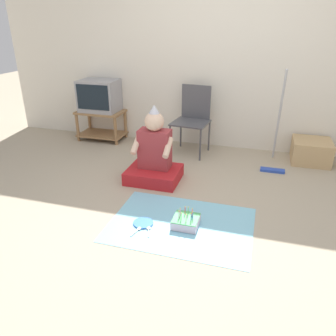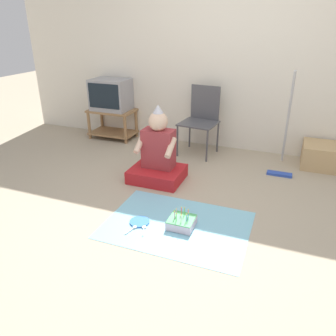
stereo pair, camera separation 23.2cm
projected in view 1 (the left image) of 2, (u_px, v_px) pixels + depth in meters
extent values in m
plane|color=tan|center=(184.00, 214.00, 3.03)|extent=(16.00, 16.00, 0.00)
cube|color=silver|center=(223.00, 52.00, 4.21)|extent=(6.40, 0.06, 2.55)
cube|color=#997047|center=(101.00, 112.00, 4.79)|extent=(0.67, 0.42, 0.03)
cube|color=#997047|center=(103.00, 134.00, 4.93)|extent=(0.67, 0.42, 0.02)
cylinder|color=#997047|center=(77.00, 127.00, 4.80)|extent=(0.04, 0.04, 0.43)
cylinder|color=#997047|center=(116.00, 130.00, 4.64)|extent=(0.04, 0.04, 0.43)
cylinder|color=#997047|center=(89.00, 120.00, 5.11)|extent=(0.04, 0.04, 0.43)
cylinder|color=#997047|center=(125.00, 124.00, 4.95)|extent=(0.04, 0.04, 0.43)
cube|color=#99999E|center=(99.00, 96.00, 4.70)|extent=(0.54, 0.40, 0.44)
cube|color=black|center=(92.00, 97.00, 4.52)|extent=(0.48, 0.01, 0.34)
cube|color=#4C4C51|center=(190.00, 123.00, 4.27)|extent=(0.50, 0.48, 0.02)
cube|color=#4C4C51|center=(196.00, 102.00, 4.35)|extent=(0.40, 0.06, 0.45)
cylinder|color=#4C4C51|center=(170.00, 141.00, 4.26)|extent=(0.02, 0.02, 0.42)
cylinder|color=#4C4C51|center=(200.00, 145.00, 4.11)|extent=(0.02, 0.02, 0.42)
cylinder|color=#4C4C51|center=(181.00, 132.00, 4.59)|extent=(0.02, 0.02, 0.42)
cylinder|color=#4C4C51|center=(209.00, 136.00, 4.44)|extent=(0.02, 0.02, 0.42)
cube|color=tan|center=(311.00, 151.00, 4.11)|extent=(0.46, 0.46, 0.28)
cube|color=#2D4CB2|center=(272.00, 170.00, 3.89)|extent=(0.28, 0.09, 0.03)
cylinder|color=#B7B7BC|center=(279.00, 118.00, 3.82)|extent=(0.03, 0.43, 1.15)
cube|color=red|center=(154.00, 174.00, 3.66)|extent=(0.57, 0.47, 0.14)
cube|color=#993338|center=(155.00, 149.00, 3.58)|extent=(0.34, 0.20, 0.43)
sphere|color=beige|center=(154.00, 122.00, 3.45)|extent=(0.21, 0.21, 0.21)
cone|color=silver|center=(154.00, 109.00, 3.40)|extent=(0.11, 0.11, 0.09)
cylinder|color=beige|center=(136.00, 144.00, 3.51)|extent=(0.06, 0.23, 0.19)
cylinder|color=beige|center=(168.00, 148.00, 3.42)|extent=(0.06, 0.23, 0.19)
cube|color=#7FC6E0|center=(181.00, 224.00, 2.88)|extent=(1.24, 0.90, 0.01)
cube|color=silver|center=(186.00, 222.00, 2.84)|extent=(0.22, 0.22, 0.07)
cube|color=#4CB266|center=(186.00, 218.00, 2.83)|extent=(0.22, 0.22, 0.01)
cylinder|color=#4C7FE5|center=(193.00, 216.00, 2.79)|extent=(0.01, 0.01, 0.07)
sphere|color=#FFCC4C|center=(193.00, 212.00, 2.78)|extent=(0.01, 0.01, 0.01)
cylinder|color=#EA4C4C|center=(192.00, 213.00, 2.84)|extent=(0.01, 0.01, 0.07)
sphere|color=#FFCC4C|center=(192.00, 209.00, 2.82)|extent=(0.01, 0.01, 0.01)
cylinder|color=#66C666|center=(188.00, 211.00, 2.87)|extent=(0.01, 0.01, 0.07)
sphere|color=#FFCC4C|center=(188.00, 207.00, 2.85)|extent=(0.01, 0.01, 0.01)
cylinder|color=#EA4C4C|center=(185.00, 211.00, 2.87)|extent=(0.01, 0.01, 0.07)
sphere|color=#FFCC4C|center=(185.00, 207.00, 2.85)|extent=(0.01, 0.01, 0.01)
cylinder|color=#E58CCC|center=(180.00, 213.00, 2.84)|extent=(0.01, 0.01, 0.07)
sphere|color=#FFCC4C|center=(180.00, 208.00, 2.83)|extent=(0.01, 0.01, 0.01)
cylinder|color=#E58CCC|center=(179.00, 215.00, 2.81)|extent=(0.01, 0.01, 0.07)
sphere|color=#FFCC4C|center=(179.00, 211.00, 2.79)|extent=(0.01, 0.01, 0.01)
cylinder|color=#66C666|center=(181.00, 217.00, 2.78)|extent=(0.01, 0.01, 0.07)
sphere|color=#FFCC4C|center=(181.00, 213.00, 2.76)|extent=(0.01, 0.01, 0.01)
cylinder|color=#E58CCC|center=(186.00, 219.00, 2.76)|extent=(0.01, 0.01, 0.07)
sphere|color=#FFCC4C|center=(186.00, 214.00, 2.74)|extent=(0.01, 0.01, 0.01)
cylinder|color=#4C7FE5|center=(191.00, 218.00, 2.77)|extent=(0.01, 0.01, 0.07)
sphere|color=#FFCC4C|center=(191.00, 213.00, 2.76)|extent=(0.01, 0.01, 0.01)
cylinder|color=blue|center=(143.00, 223.00, 2.88)|extent=(0.18, 0.18, 0.01)
ellipsoid|color=white|center=(149.00, 228.00, 2.81)|extent=(0.04, 0.05, 0.01)
cube|color=white|center=(149.00, 233.00, 2.75)|extent=(0.04, 0.10, 0.01)
ellipsoid|color=white|center=(139.00, 228.00, 2.80)|extent=(0.04, 0.05, 0.01)
cube|color=white|center=(134.00, 233.00, 2.75)|extent=(0.04, 0.10, 0.01)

